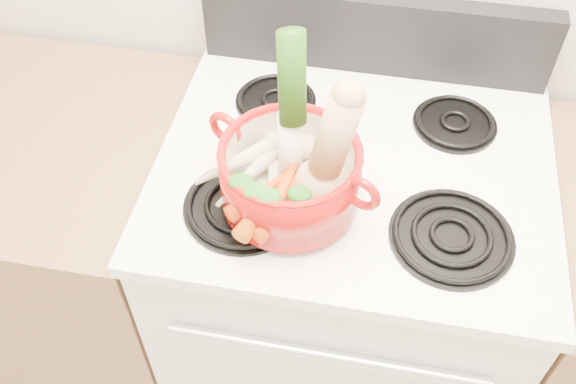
% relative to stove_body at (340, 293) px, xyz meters
% --- Properties ---
extents(stove_body, '(0.76, 0.65, 0.92)m').
position_rel_stove_body_xyz_m(stove_body, '(0.00, 0.00, 0.00)').
color(stove_body, silver).
rests_on(stove_body, floor).
extents(cooktop, '(0.78, 0.67, 0.03)m').
position_rel_stove_body_xyz_m(cooktop, '(0.00, 0.00, 0.47)').
color(cooktop, white).
rests_on(cooktop, stove_body).
extents(control_backsplash, '(0.76, 0.05, 0.18)m').
position_rel_stove_body_xyz_m(control_backsplash, '(0.00, 0.30, 0.58)').
color(control_backsplash, black).
rests_on(control_backsplash, cooktop).
extents(oven_handle, '(0.60, 0.02, 0.02)m').
position_rel_stove_body_xyz_m(oven_handle, '(0.00, -0.34, 0.32)').
color(oven_handle, silver).
rests_on(oven_handle, stove_body).
extents(burner_front_left, '(0.22, 0.22, 0.02)m').
position_rel_stove_body_xyz_m(burner_front_left, '(-0.19, -0.16, 0.50)').
color(burner_front_left, black).
rests_on(burner_front_left, cooktop).
extents(burner_front_right, '(0.22, 0.22, 0.02)m').
position_rel_stove_body_xyz_m(burner_front_right, '(0.19, -0.16, 0.50)').
color(burner_front_right, black).
rests_on(burner_front_right, cooktop).
extents(burner_back_left, '(0.17, 0.17, 0.02)m').
position_rel_stove_body_xyz_m(burner_back_left, '(-0.19, 0.14, 0.50)').
color(burner_back_left, black).
rests_on(burner_back_left, cooktop).
extents(burner_back_right, '(0.17, 0.17, 0.02)m').
position_rel_stove_body_xyz_m(burner_back_right, '(0.19, 0.14, 0.50)').
color(burner_back_right, black).
rests_on(burner_back_right, cooktop).
extents(dutch_oven, '(0.33, 0.33, 0.12)m').
position_rel_stove_body_xyz_m(dutch_oven, '(-0.11, -0.14, 0.57)').
color(dutch_oven, '#9A0C0A').
rests_on(dutch_oven, burner_front_left).
extents(pot_handle_left, '(0.07, 0.04, 0.07)m').
position_rel_stove_body_xyz_m(pot_handle_left, '(-0.24, -0.08, 0.61)').
color(pot_handle_left, '#9A0C0A').
rests_on(pot_handle_left, dutch_oven).
extents(pot_handle_right, '(0.07, 0.04, 0.07)m').
position_rel_stove_body_xyz_m(pot_handle_right, '(0.02, -0.19, 0.61)').
color(pot_handle_right, '#9A0C0A').
rests_on(pot_handle_right, dutch_oven).
extents(squash, '(0.15, 0.12, 0.26)m').
position_rel_stove_body_xyz_m(squash, '(-0.05, -0.15, 0.66)').
color(squash, tan).
rests_on(squash, dutch_oven).
extents(leek, '(0.08, 0.11, 0.31)m').
position_rel_stove_body_xyz_m(leek, '(-0.11, -0.10, 0.69)').
color(leek, white).
rests_on(leek, dutch_oven).
extents(ginger, '(0.09, 0.08, 0.04)m').
position_rel_stove_body_xyz_m(ginger, '(-0.10, -0.04, 0.55)').
color(ginger, '#D8BD85').
rests_on(ginger, dutch_oven).
extents(parsnip_0, '(0.06, 0.24, 0.07)m').
position_rel_stove_body_xyz_m(parsnip_0, '(-0.14, -0.09, 0.56)').
color(parsnip_0, beige).
rests_on(parsnip_0, dutch_oven).
extents(parsnip_1, '(0.14, 0.20, 0.06)m').
position_rel_stove_body_xyz_m(parsnip_1, '(-0.17, -0.12, 0.57)').
color(parsnip_1, beige).
rests_on(parsnip_1, dutch_oven).
extents(parsnip_2, '(0.07, 0.17, 0.05)m').
position_rel_stove_body_xyz_m(parsnip_2, '(-0.16, -0.07, 0.57)').
color(parsnip_2, beige).
rests_on(parsnip_2, dutch_oven).
extents(parsnip_3, '(0.18, 0.16, 0.06)m').
position_rel_stove_body_xyz_m(parsnip_3, '(-0.20, -0.11, 0.57)').
color(parsnip_3, beige).
rests_on(parsnip_3, dutch_oven).
extents(carrot_0, '(0.10, 0.15, 0.04)m').
position_rel_stove_body_xyz_m(carrot_0, '(-0.10, -0.20, 0.55)').
color(carrot_0, '#D33F0A').
rests_on(carrot_0, dutch_oven).
extents(carrot_1, '(0.08, 0.16, 0.05)m').
position_rel_stove_body_xyz_m(carrot_1, '(-0.14, -0.20, 0.56)').
color(carrot_1, '#BD5509').
rests_on(carrot_1, dutch_oven).
extents(carrot_2, '(0.08, 0.17, 0.05)m').
position_rel_stove_body_xyz_m(carrot_2, '(-0.10, -0.15, 0.56)').
color(carrot_2, '#BF3A09').
rests_on(carrot_2, dutch_oven).
extents(carrot_3, '(0.12, 0.14, 0.04)m').
position_rel_stove_body_xyz_m(carrot_3, '(-0.15, -0.18, 0.57)').
color(carrot_3, '#C24809').
rests_on(carrot_3, dutch_oven).
extents(carrot_4, '(0.06, 0.17, 0.05)m').
position_rel_stove_body_xyz_m(carrot_4, '(-0.11, -0.18, 0.58)').
color(carrot_4, red).
rests_on(carrot_4, dutch_oven).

